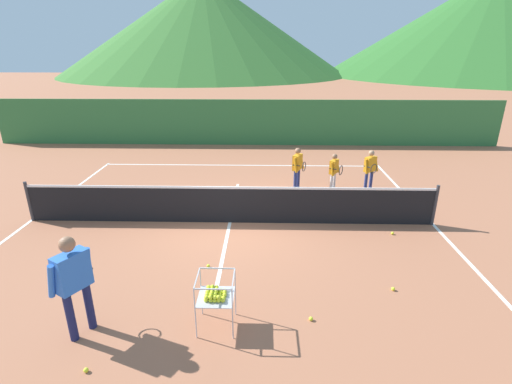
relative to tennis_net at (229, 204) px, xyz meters
name	(u,v)px	position (x,y,z in m)	size (l,w,h in m)	color
ground_plane	(230,222)	(0.00, 0.00, -0.50)	(120.00, 120.00, 0.00)	#A86647
line_baseline_far	(242,165)	(0.00, 5.03, -0.50)	(10.28, 0.08, 0.01)	white
line_sideline_west	(32,220)	(-5.14, 0.00, -0.50)	(0.08, 10.30, 0.01)	white
line_sideline_east	(433,224)	(5.14, 0.00, -0.50)	(0.08, 10.30, 0.01)	white
line_service_center	(230,222)	(0.00, 0.00, -0.50)	(0.08, 5.81, 0.01)	white
tennis_net	(229,204)	(0.00, 0.00, 0.00)	(10.28, 0.08, 1.05)	#333338
instructor	(73,277)	(-1.93, -4.06, 0.51)	(0.55, 0.83, 1.68)	#191E4C
student_0	(298,165)	(1.88, 2.41, 0.31)	(0.42, 0.72, 1.35)	navy
student_1	(334,169)	(2.98, 2.30, 0.22)	(0.40, 0.68, 1.20)	silver
student_2	(370,167)	(4.07, 2.35, 0.28)	(0.51, 0.66, 1.30)	navy
ball_cart	(215,295)	(0.12, -3.86, 0.10)	(0.58, 0.58, 0.90)	#B7B7BC
tennis_ball_0	(86,370)	(-1.55, -4.84, -0.47)	(0.07, 0.07, 0.07)	yellow
tennis_ball_1	(393,289)	(3.26, -2.83, -0.47)	(0.07, 0.07, 0.07)	yellow
tennis_ball_6	(311,319)	(1.66, -3.69, -0.47)	(0.07, 0.07, 0.07)	yellow
tennis_ball_7	(392,233)	(3.94, -0.57, -0.47)	(0.07, 0.07, 0.07)	yellow
tennis_ball_9	(208,266)	(-0.25, -2.13, -0.47)	(0.07, 0.07, 0.07)	yellow
windscreen_fence	(246,123)	(0.00, 8.29, 0.52)	(22.61, 0.08, 2.03)	#33753D
hill_0	(492,24)	(34.95, 54.72, 6.89)	(49.37, 49.37, 14.78)	#2D6628
hill_1	(204,26)	(-8.87, 56.35, 6.73)	(45.01, 45.01, 14.47)	#38702D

